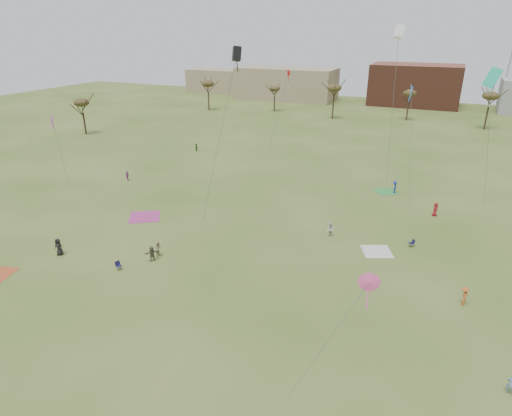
% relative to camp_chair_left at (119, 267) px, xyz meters
% --- Properties ---
extents(ground, '(260.00, 260.00, 0.00)m').
position_rel_camp_chair_left_xyz_m(ground, '(11.33, -3.96, -0.26)').
color(ground, '#3A571B').
rests_on(ground, ground).
extents(spectator_fore_b, '(0.63, 0.79, 1.60)m').
position_rel_camp_chair_left_xyz_m(spectator_fore_b, '(1.99, 3.99, 0.54)').
color(spectator_fore_b, '#988361').
rests_on(spectator_fore_b, ground).
extents(spectator_fore_c, '(1.29, 1.49, 1.62)m').
position_rel_camp_chair_left_xyz_m(spectator_fore_c, '(1.94, 2.85, 0.55)').
color(spectator_fore_c, brown).
rests_on(spectator_fore_c, ground).
extents(flyer_mid_a, '(1.05, 0.83, 1.89)m').
position_rel_camp_chair_left_xyz_m(flyer_mid_a, '(-7.75, -0.14, 0.68)').
color(flyer_mid_a, black).
rests_on(flyer_mid_a, ground).
extents(flyer_mid_b, '(0.69, 1.13, 1.69)m').
position_rel_camp_chair_left_xyz_m(flyer_mid_b, '(31.24, 7.55, 0.58)').
color(flyer_mid_b, '#C35B24').
rests_on(flyer_mid_b, ground).
extents(flyer_mid_c, '(0.61, 0.43, 1.58)m').
position_rel_camp_chair_left_xyz_m(flyer_mid_c, '(34.10, -2.08, 0.53)').
color(flyer_mid_c, '#7296BF').
rests_on(flyer_mid_c, ground).
extents(spectator_mid_d, '(0.45, 0.91, 1.50)m').
position_rel_camp_chair_left_xyz_m(spectator_mid_d, '(-17.11, 22.25, 0.49)').
color(spectator_mid_d, '#A5449B').
rests_on(spectator_mid_d, ground).
extents(spectator_mid_e, '(1.04, 0.98, 1.70)m').
position_rel_camp_chair_left_xyz_m(spectator_mid_e, '(17.18, 15.85, 0.59)').
color(spectator_mid_e, silver).
rests_on(spectator_mid_e, ground).
extents(flyer_far_a, '(1.27, 1.19, 1.43)m').
position_rel_camp_chair_left_xyz_m(flyer_far_a, '(-16.52, 41.93, 0.46)').
color(flyer_far_a, '#27762C').
rests_on(flyer_far_a, ground).
extents(flyer_far_b, '(0.87, 1.03, 1.80)m').
position_rel_camp_chair_left_xyz_m(flyer_far_b, '(27.80, 27.07, 0.64)').
color(flyer_far_b, maroon).
rests_on(flyer_far_b, ground).
extents(flyer_far_c, '(0.75, 1.19, 1.77)m').
position_rel_camp_chair_left_xyz_m(flyer_far_c, '(21.91, 33.57, 0.62)').
color(flyer_far_c, navy).
rests_on(flyer_far_c, ground).
extents(blanket_cream, '(3.91, 3.91, 0.03)m').
position_rel_camp_chair_left_xyz_m(blanket_cream, '(22.77, 14.28, -0.26)').
color(blanket_cream, silver).
rests_on(blanket_cream, ground).
extents(blanket_plum, '(5.15, 5.15, 0.03)m').
position_rel_camp_chair_left_xyz_m(blanket_plum, '(-5.79, 11.64, -0.26)').
color(blanket_plum, '#AC357C').
rests_on(blanket_plum, ground).
extents(blanket_olive, '(4.04, 4.04, 0.03)m').
position_rel_camp_chair_left_xyz_m(blanket_olive, '(20.85, 33.56, -0.26)').
color(blanket_olive, green).
rests_on(blanket_olive, ground).
extents(camp_chair_left, '(0.71, 0.69, 0.87)m').
position_rel_camp_chair_left_xyz_m(camp_chair_left, '(0.00, 0.00, 0.00)').
color(camp_chair_left, '#18153A').
rests_on(camp_chair_left, ground).
extents(camp_chair_right, '(0.73, 0.72, 0.87)m').
position_rel_camp_chair_left_xyz_m(camp_chair_right, '(26.00, 16.95, 0.00)').
color(camp_chair_right, '#151335').
rests_on(camp_chair_right, ground).
extents(kites_aloft, '(61.42, 61.09, 21.66)m').
position_rel_camp_chair_left_xyz_m(kites_aloft, '(11.87, 22.36, 17.98)').
color(kites_aloft, '#1BA686').
rests_on(kites_aloft, ground).
extents(tree_line, '(117.44, 49.32, 8.91)m').
position_rel_camp_chair_left_xyz_m(tree_line, '(8.49, 75.16, 6.83)').
color(tree_line, '#3A2B1E').
rests_on(tree_line, ground).
extents(building_tan, '(32.00, 14.00, 10.00)m').
position_rel_camp_chair_left_xyz_m(building_tan, '(-23.67, 111.04, 4.74)').
color(building_tan, '#937F60').
rests_on(building_tan, ground).
extents(building_brick, '(26.00, 16.00, 12.00)m').
position_rel_camp_chair_left_xyz_m(building_brick, '(16.33, 116.04, 5.74)').
color(building_brick, brown).
rests_on(building_brick, ground).
extents(building_tan_west, '(20.00, 12.00, 8.00)m').
position_rel_camp_chair_left_xyz_m(building_tan_west, '(-53.67, 118.04, 3.74)').
color(building_tan_west, '#937F60').
rests_on(building_tan_west, ground).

